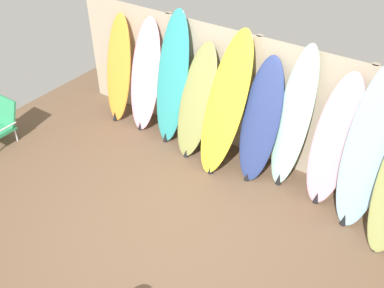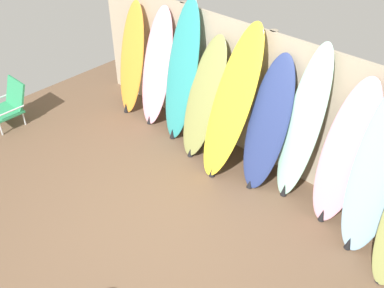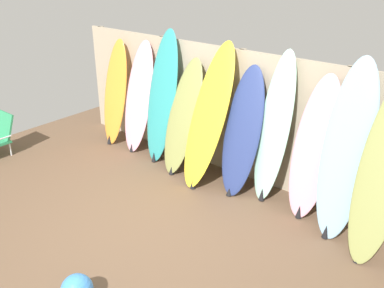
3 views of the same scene
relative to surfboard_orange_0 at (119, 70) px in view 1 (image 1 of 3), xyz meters
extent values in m
plane|color=brown|center=(2.20, -1.68, -0.84)|extent=(7.68, 7.68, 0.00)
cube|color=tan|center=(2.20, 0.32, 0.06)|extent=(6.08, 0.04, 1.80)
cylinder|color=gray|center=(-0.68, 0.36, 0.06)|extent=(0.10, 0.10, 1.80)
cylinder|color=gray|center=(0.76, 0.36, 0.06)|extent=(0.10, 0.10, 1.80)
cylinder|color=gray|center=(2.20, 0.36, 0.06)|extent=(0.10, 0.10, 1.80)
cylinder|color=gray|center=(3.64, 0.36, 0.06)|extent=(0.10, 0.10, 1.80)
ellipsoid|color=orange|center=(0.00, 0.00, 0.01)|extent=(0.50, 0.54, 1.70)
cone|color=black|center=(0.00, -0.20, -0.76)|extent=(0.08, 0.08, 0.15)
ellipsoid|color=pink|center=(0.51, 0.04, 0.03)|extent=(0.53, 0.49, 1.74)
cone|color=black|center=(0.51, -0.17, -0.77)|extent=(0.08, 0.08, 0.13)
ellipsoid|color=teal|center=(1.04, 0.01, 0.14)|extent=(0.53, 0.52, 1.97)
cone|color=black|center=(1.04, -0.21, -0.76)|extent=(0.08, 0.08, 0.15)
ellipsoid|color=olive|center=(1.53, -0.07, -0.02)|extent=(0.61, 0.68, 1.63)
cone|color=black|center=(1.53, -0.34, -0.78)|extent=(0.08, 0.08, 0.11)
ellipsoid|color=yellow|center=(2.02, -0.12, 0.12)|extent=(0.67, 0.85, 1.92)
cone|color=black|center=(2.02, -0.45, -0.77)|extent=(0.08, 0.08, 0.13)
ellipsoid|color=navy|center=(2.52, -0.04, 0.00)|extent=(0.56, 0.64, 1.68)
cone|color=black|center=(2.52, -0.30, -0.78)|extent=(0.08, 0.08, 0.10)
ellipsoid|color=#9ED6BC|center=(2.91, 0.06, 0.12)|extent=(0.49, 0.48, 1.92)
cone|color=black|center=(2.91, -0.12, -0.75)|extent=(0.08, 0.08, 0.17)
ellipsoid|color=pink|center=(3.47, 0.02, 0.02)|extent=(0.54, 0.51, 1.73)
cone|color=black|center=(3.47, -0.18, -0.75)|extent=(0.08, 0.08, 0.16)
ellipsoid|color=#8CB7D6|center=(3.88, -0.10, 0.16)|extent=(0.59, 0.66, 2.00)
cone|color=black|center=(3.88, -0.35, -0.75)|extent=(0.08, 0.08, 0.16)
cone|color=black|center=(4.31, -0.53, -0.78)|extent=(0.08, 0.08, 0.11)
cylinder|color=silver|center=(-1.27, -1.49, -0.73)|extent=(0.02, 0.02, 0.22)
cylinder|color=silver|center=(-0.86, -1.49, -0.73)|extent=(0.02, 0.02, 0.22)
cube|color=#2D8C59|center=(-1.06, -1.44, -0.40)|extent=(0.46, 0.18, 0.43)
cylinder|color=silver|center=(-0.82, -1.68, -0.50)|extent=(0.02, 0.44, 0.02)
camera|label=1|loc=(4.39, -4.38, 3.09)|focal=40.00mm
camera|label=2|loc=(4.72, -3.73, 2.85)|focal=40.00mm
camera|label=3|loc=(5.25, -4.37, 2.12)|focal=40.00mm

